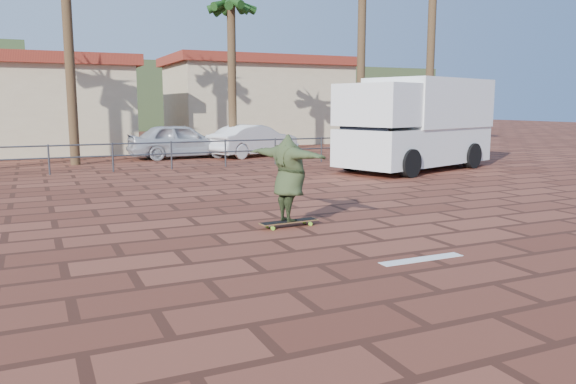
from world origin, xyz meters
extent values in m
plane|color=brown|center=(0.00, 0.00, 0.00)|extent=(120.00, 120.00, 0.00)
cube|color=white|center=(0.70, -1.20, 0.00)|extent=(1.40, 0.22, 0.01)
cylinder|color=#47494F|center=(-4.00, 12.00, 0.50)|extent=(0.06, 0.06, 1.00)
cylinder|color=#47494F|center=(-2.00, 12.00, 0.50)|extent=(0.06, 0.06, 1.00)
cylinder|color=#47494F|center=(0.00, 12.00, 0.50)|extent=(0.06, 0.06, 1.00)
cylinder|color=#47494F|center=(2.00, 12.00, 0.50)|extent=(0.06, 0.06, 1.00)
cylinder|color=#47494F|center=(4.00, 12.00, 0.50)|extent=(0.06, 0.06, 1.00)
cylinder|color=#47494F|center=(6.00, 12.00, 0.50)|extent=(0.06, 0.06, 1.00)
cylinder|color=#47494F|center=(8.00, 12.00, 0.50)|extent=(0.06, 0.06, 1.00)
cylinder|color=#47494F|center=(10.00, 12.00, 0.50)|extent=(0.06, 0.06, 1.00)
cylinder|color=#47494F|center=(12.00, 12.00, 0.50)|extent=(0.06, 0.06, 1.00)
cylinder|color=#47494F|center=(0.00, 12.00, 0.95)|extent=(24.00, 0.05, 0.05)
cylinder|color=#47494F|center=(0.00, 12.00, 0.55)|extent=(24.00, 0.05, 0.05)
cylinder|color=brown|center=(-3.00, 15.00, 4.10)|extent=(0.36, 0.36, 8.20)
cylinder|color=brown|center=(3.50, 15.50, 3.25)|extent=(0.36, 0.36, 6.50)
sphere|color=#1F4717|center=(3.50, 15.50, 6.55)|extent=(2.40, 2.40, 2.40)
cylinder|color=brown|center=(9.00, 14.00, 3.90)|extent=(0.36, 0.36, 7.80)
cylinder|color=brown|center=(12.00, 13.00, 4.40)|extent=(0.36, 0.36, 8.80)
cube|color=beige|center=(8.00, 24.00, 2.25)|extent=(10.00, 6.00, 4.50)
cube|color=maroon|center=(8.00, 24.00, 4.75)|extent=(10.60, 6.60, 0.50)
cube|color=#384C28|center=(0.00, 50.00, 3.00)|extent=(70.00, 18.00, 6.00)
cube|color=olive|center=(-0.16, 1.66, 0.10)|extent=(1.17, 0.33, 0.02)
cube|color=black|center=(-0.16, 1.66, 0.11)|extent=(1.13, 0.31, 0.00)
cube|color=silver|center=(-0.56, 1.63, 0.07)|extent=(0.08, 0.19, 0.03)
cube|color=silver|center=(0.24, 1.68, 0.07)|extent=(0.08, 0.19, 0.03)
cylinder|color=#9BF133|center=(-0.55, 1.51, 0.04)|extent=(0.08, 0.04, 0.07)
cylinder|color=#9BF133|center=(-0.57, 1.74, 0.04)|extent=(0.08, 0.04, 0.07)
cylinder|color=#9BF133|center=(0.24, 1.57, 0.04)|extent=(0.08, 0.04, 0.07)
cylinder|color=#9BF133|center=(0.23, 1.80, 0.04)|extent=(0.08, 0.04, 0.07)
imported|color=#354223|center=(-0.16, 1.66, 0.93)|extent=(1.13, 2.07, 1.62)
cube|color=white|center=(7.82, 8.40, 0.85)|extent=(6.58, 4.31, 1.24)
cube|color=white|center=(8.57, 8.65, 2.32)|extent=(5.12, 3.91, 1.70)
cube|color=white|center=(5.78, 7.71, 2.26)|extent=(2.51, 2.93, 1.36)
cube|color=black|center=(5.09, 7.48, 1.75)|extent=(0.68, 1.84, 0.73)
cylinder|color=black|center=(6.27, 6.63, 0.45)|extent=(0.96, 0.59, 0.90)
cylinder|color=black|center=(5.51, 8.87, 0.45)|extent=(0.96, 0.59, 0.90)
cylinder|color=black|center=(9.91, 7.85, 0.45)|extent=(0.96, 0.59, 0.90)
cylinder|color=black|center=(9.15, 10.10, 0.45)|extent=(0.96, 0.59, 0.90)
imported|color=#BABDC2|center=(1.31, 16.00, 0.74)|extent=(4.40, 1.84, 1.49)
imported|color=white|center=(4.46, 15.49, 0.70)|extent=(4.47, 2.87, 1.39)
cylinder|color=gray|center=(10.32, 10.00, 1.05)|extent=(0.06, 0.06, 2.11)
cube|color=#193FB2|center=(10.32, 10.00, 1.92)|extent=(0.43, 0.14, 0.43)
camera|label=1|loc=(-4.46, -7.72, 2.28)|focal=35.00mm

